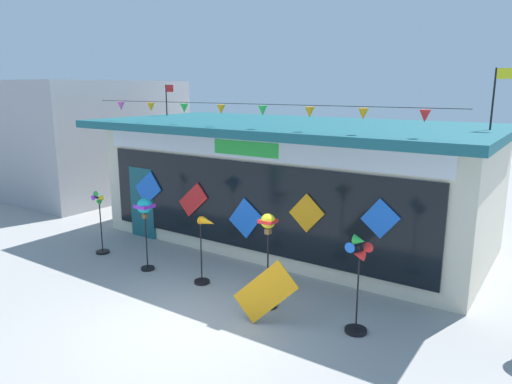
% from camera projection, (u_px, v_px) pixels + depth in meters
% --- Properties ---
extents(ground_plane, '(80.00, 80.00, 0.00)m').
position_uv_depth(ground_plane, '(186.00, 324.00, 8.56)').
color(ground_plane, '#9E9B99').
extents(kite_shop_building, '(10.44, 5.32, 4.58)m').
position_uv_depth(kite_shop_building, '(293.00, 181.00, 13.00)').
color(kite_shop_building, beige).
rests_on(kite_shop_building, ground_plane).
extents(wind_spinner_far_left, '(0.34, 0.34, 1.64)m').
position_uv_depth(wind_spinner_far_left, '(100.00, 220.00, 12.00)').
color(wind_spinner_far_left, black).
rests_on(wind_spinner_far_left, ground_plane).
extents(wind_spinner_left, '(0.36, 0.36, 1.72)m').
position_uv_depth(wind_spinner_left, '(145.00, 213.00, 10.81)').
color(wind_spinner_left, black).
rests_on(wind_spinner_left, ground_plane).
extents(wind_spinner_center_left, '(0.61, 0.34, 1.50)m').
position_uv_depth(wind_spinner_center_left, '(205.00, 244.00, 10.08)').
color(wind_spinner_center_left, black).
rests_on(wind_spinner_center_left, ground_plane).
extents(wind_spinner_center_right, '(0.37, 0.37, 1.88)m').
position_uv_depth(wind_spinner_center_right, '(268.00, 242.00, 8.95)').
color(wind_spinner_center_right, black).
rests_on(wind_spinner_center_right, ground_plane).
extents(wind_spinner_right, '(0.43, 0.39, 1.78)m').
position_uv_depth(wind_spinner_right, '(358.00, 271.00, 8.00)').
color(wind_spinner_right, black).
rests_on(wind_spinner_right, ground_plane).
extents(display_kite_on_ground, '(1.19, 0.35, 1.19)m').
position_uv_depth(display_kite_on_ground, '(266.00, 292.00, 8.47)').
color(display_kite_on_ground, orange).
rests_on(display_kite_on_ground, ground_plane).
extents(neighbour_building, '(6.16, 6.33, 4.43)m').
position_uv_depth(neighbour_building, '(81.00, 137.00, 19.22)').
color(neighbour_building, '#99999E').
rests_on(neighbour_building, ground_plane).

